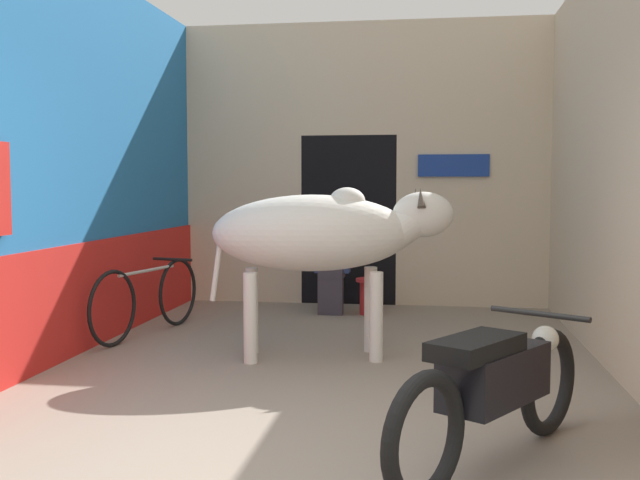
# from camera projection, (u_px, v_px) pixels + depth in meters

# --- Properties ---
(wall_left_shopfront) EXTENTS (0.25, 5.54, 3.34)m
(wall_left_shopfront) POSITION_uv_depth(u_px,v_px,m) (74.00, 163.00, 6.43)
(wall_left_shopfront) COLOR #236BAD
(wall_left_shopfront) RESTS_ON ground_plane
(wall_back_with_doorway) EXTENTS (4.32, 0.93, 3.34)m
(wall_back_with_doorway) POSITION_uv_depth(u_px,v_px,m) (360.00, 186.00, 9.13)
(wall_back_with_doorway) COLOR beige
(wall_back_with_doorway) RESTS_ON ground_plane
(wall_right_with_door) EXTENTS (0.22, 5.54, 3.34)m
(wall_right_with_door) POSITION_uv_depth(u_px,v_px,m) (622.00, 156.00, 5.73)
(wall_right_with_door) COLOR beige
(wall_right_with_door) RESTS_ON ground_plane
(cow) EXTENTS (2.05, 0.98, 1.42)m
(cow) POSITION_uv_depth(u_px,v_px,m) (324.00, 234.00, 6.15)
(cow) COLOR silver
(cow) RESTS_ON ground_plane
(motorcycle_near) EXTENTS (1.09, 1.61, 0.73)m
(motorcycle_near) POSITION_uv_depth(u_px,v_px,m) (494.00, 386.00, 3.79)
(motorcycle_near) COLOR black
(motorcycle_near) RESTS_ON ground_plane
(bicycle) EXTENTS (0.52, 1.75, 0.70)m
(bicycle) POSITION_uv_depth(u_px,v_px,m) (148.00, 298.00, 7.11)
(bicycle) COLOR black
(bicycle) RESTS_ON ground_plane
(shopkeeper_seated) EXTENTS (0.39, 0.34, 1.21)m
(shopkeeper_seated) POSITION_uv_depth(u_px,v_px,m) (332.00, 257.00, 8.33)
(shopkeeper_seated) COLOR #3D3842
(shopkeeper_seated) RESTS_ON ground_plane
(plastic_stool) EXTENTS (0.29, 0.29, 0.40)m
(plastic_stool) POSITION_uv_depth(u_px,v_px,m) (369.00, 295.00, 8.26)
(plastic_stool) COLOR red
(plastic_stool) RESTS_ON ground_plane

